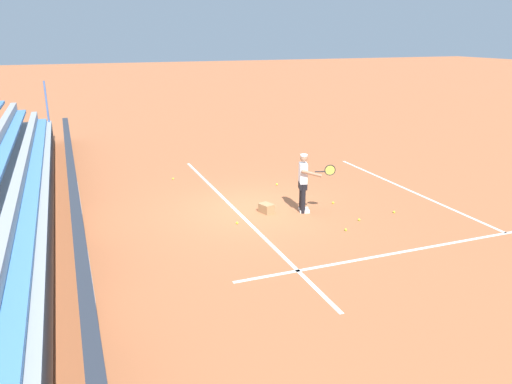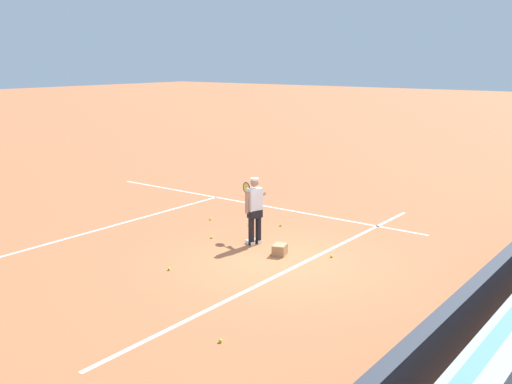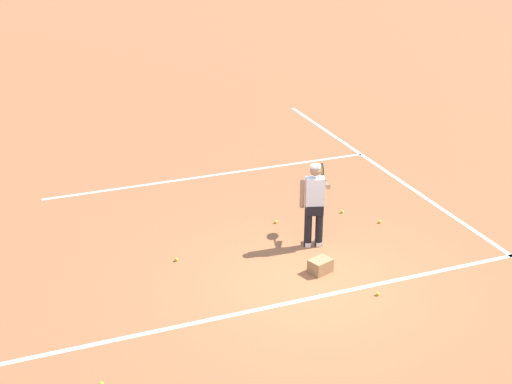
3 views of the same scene
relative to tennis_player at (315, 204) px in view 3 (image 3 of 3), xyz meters
The scene contains 13 objects.
ground_plane 1.73m from the tennis_player, 119.28° to the right, with size 160.00×160.00×0.00m, color #B7663D.
court_baseline_white 2.13m from the tennis_player, 112.00° to the right, with size 12.00×0.10×0.01m, color white.
court_sideline_white 4.43m from the tennis_player, 38.67° to the left, with size 0.10×12.00×0.01m, color white.
court_service_line_white 4.36m from the tennis_player, 99.74° to the left, with size 8.22×0.10×0.01m, color white.
tennis_player is the anchor object (origin of this frame).
ball_box_cardboard 1.32m from the tennis_player, 108.21° to the right, with size 0.40×0.30×0.26m, color #A87F51.
tennis_ball_far_right 1.98m from the tennis_player, 12.73° to the left, with size 0.07×0.07×0.07m, color #CCE533.
tennis_ball_by_box 1.88m from the tennis_player, 42.44° to the left, with size 0.07×0.07×0.07m, color #CCE533.
tennis_ball_midcourt 1.49m from the tennis_player, 104.89° to the left, with size 0.07×0.07×0.07m, color #CCE533.
tennis_ball_on_baseline 2.87m from the tennis_player, behind, with size 0.07×0.07×0.07m, color #CCE533.
tennis_ball_toward_net 5.54m from the tennis_player, 148.86° to the right, with size 0.07×0.07×0.07m, color #CCE533.
tennis_ball_far_left 2.77m from the tennis_player, 66.44° to the left, with size 0.07×0.07×0.07m, color #CCE533.
tennis_ball_stray_back 2.30m from the tennis_player, 83.42° to the right, with size 0.07×0.07×0.07m, color #CCE533.
Camera 3 is at (-4.86, -10.04, 6.64)m, focal length 50.00 mm.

